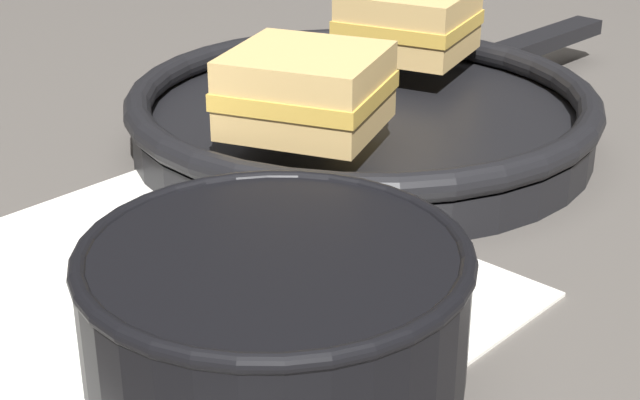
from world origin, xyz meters
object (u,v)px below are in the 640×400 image
Objects in this scene: skillet at (364,115)px; sandwich_near_left at (306,90)px; soup_bowl at (275,301)px; spoon at (304,280)px; sandwich_near_right at (409,22)px.

skillet is 4.09× the size of sandwich_near_left.
skillet is at bearing 119.84° from soup_bowl.
soup_bowl is at bearing -78.55° from spoon.
soup_bowl is 0.19m from sandwich_near_left.
skillet is (-0.10, 0.18, 0.01)m from spoon.
sandwich_near_left is (0.02, -0.09, 0.04)m from skillet.
sandwich_near_right is (-0.12, 0.26, 0.06)m from spoon.
spoon is (-0.03, 0.06, -0.03)m from soup_bowl.
spoon is 1.60× the size of sandwich_near_left.
skillet is 4.31× the size of sandwich_near_right.
sandwich_near_left is at bearing 110.79° from spoon.
soup_bowl is 1.51× the size of sandwich_near_left.
sandwich_near_left reaches higher than skillet.
skillet is at bearing 100.26° from spoon.
sandwich_near_left is 0.17m from sandwich_near_right.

